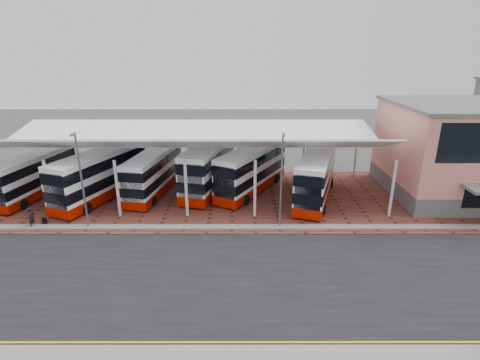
{
  "coord_description": "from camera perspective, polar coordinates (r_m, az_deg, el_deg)",
  "views": [
    {
      "loc": [
        -1.33,
        -21.92,
        14.22
      ],
      "look_at": [
        -1.31,
        8.71,
        3.36
      ],
      "focal_mm": 28.0,
      "sensor_mm": 36.0,
      "label": 1
    }
  ],
  "objects": [
    {
      "name": "yellow_line_far",
      "position": [
        20.85,
        3.95,
        -23.42
      ],
      "size": [
        120.0,
        0.12,
        0.01
      ],
      "primitive_type": "cube",
      "color": "#DEBD09",
      "rests_on": "road"
    },
    {
      "name": "bus_2",
      "position": [
        39.07,
        -12.98,
        1.08
      ],
      "size": [
        4.14,
        10.65,
        4.28
      ],
      "rotation": [
        0.0,
        0.0,
        -0.17
      ],
      "color": "white",
      "rests_on": "forecourt"
    },
    {
      "name": "pedestrian",
      "position": [
        35.66,
        -29.18,
        -4.97
      ],
      "size": [
        0.48,
        0.68,
        1.76
      ],
      "primitive_type": "imported",
      "rotation": [
        0.0,
        0.0,
        1.48
      ],
      "color": "black",
      "rests_on": "forecourt"
    },
    {
      "name": "bus_4",
      "position": [
        38.48,
        1.82,
        1.53
      ],
      "size": [
        7.69,
        10.95,
        4.59
      ],
      "rotation": [
        0.0,
        0.0,
        -0.51
      ],
      "color": "white",
      "rests_on": "forecourt"
    },
    {
      "name": "forecourt",
      "position": [
        37.84,
        5.01,
        -2.58
      ],
      "size": [
        72.0,
        16.0,
        0.06
      ],
      "primitive_type": "cube",
      "color": "brown",
      "rests_on": "ground"
    },
    {
      "name": "bus_1",
      "position": [
        39.12,
        -20.49,
        0.67
      ],
      "size": [
        6.57,
        11.62,
        4.72
      ],
      "rotation": [
        0.0,
        0.0,
        -0.37
      ],
      "color": "white",
      "rests_on": "forecourt"
    },
    {
      "name": "road",
      "position": [
        25.32,
        3.07,
        -14.63
      ],
      "size": [
        120.0,
        14.0,
        0.02
      ],
      "primitive_type": "cube",
      "color": "black",
      "rests_on": "ground"
    },
    {
      "name": "bus_5",
      "position": [
        37.22,
        11.52,
        0.53
      ],
      "size": [
        5.98,
        11.46,
        4.62
      ],
      "rotation": [
        0.0,
        0.0,
        -0.32
      ],
      "color": "white",
      "rests_on": "forecourt"
    },
    {
      "name": "suitcase",
      "position": [
        36.0,
        -27.66,
        -5.55
      ],
      "size": [
        0.32,
        0.23,
        0.54
      ],
      "primitive_type": "cube",
      "color": "black",
      "rests_on": "forecourt"
    },
    {
      "name": "canopy",
      "position": [
        37.13,
        -7.31,
        6.26
      ],
      "size": [
        37.0,
        11.63,
        7.07
      ],
      "color": "silver",
      "rests_on": "ground"
    },
    {
      "name": "yellow_line_near",
      "position": [
        20.64,
        4.01,
        -23.99
      ],
      "size": [
        120.0,
        0.12,
        0.01
      ],
      "primitive_type": "cube",
      "color": "#DEBD09",
      "rests_on": "road"
    },
    {
      "name": "bus_3",
      "position": [
        39.31,
        -4.51,
        2.1
      ],
      "size": [
        5.54,
        12.15,
        4.88
      ],
      "rotation": [
        0.0,
        0.0,
        -0.25
      ],
      "color": "white",
      "rests_on": "forecourt"
    },
    {
      "name": "lamp_west",
      "position": [
        32.44,
        -23.03,
        0.23
      ],
      "size": [
        0.16,
        0.9,
        8.07
      ],
      "color": "#54565A",
      "rests_on": "ground"
    },
    {
      "name": "lamp_east",
      "position": [
        30.05,
        6.32,
        0.25
      ],
      "size": [
        0.16,
        0.9,
        8.07
      ],
      "color": "#54565A",
      "rests_on": "ground"
    },
    {
      "name": "north_kerb",
      "position": [
        31.51,
        2.4,
        -7.18
      ],
      "size": [
        120.0,
        0.8,
        0.14
      ],
      "primitive_type": "cube",
      "color": "slate",
      "rests_on": "ground"
    },
    {
      "name": "bus_0",
      "position": [
        42.61,
        -28.82,
        0.59
      ],
      "size": [
        4.41,
        10.52,
        4.23
      ],
      "rotation": [
        0.0,
        0.0,
        -0.21
      ],
      "color": "white",
      "rests_on": "forecourt"
    },
    {
      "name": "ground",
      "position": [
        26.16,
        2.96,
        -13.42
      ],
      "size": [
        140.0,
        140.0,
        0.0
      ],
      "primitive_type": "plane",
      "color": "#3D403C"
    }
  ]
}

